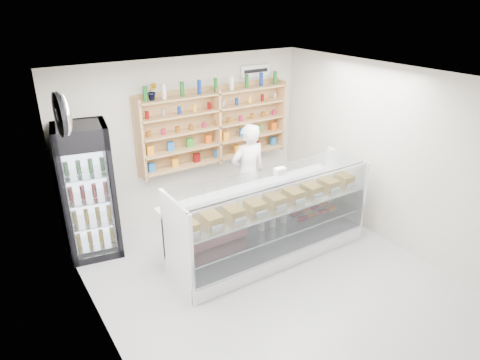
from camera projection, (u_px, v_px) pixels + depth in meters
room at (275, 191)px, 5.49m from camera, size 5.00×5.00×5.00m
display_counter at (269, 234)px, 6.51m from camera, size 3.11×0.93×1.35m
shop_worker at (248, 173)px, 7.35m from camera, size 0.66×0.45×1.76m
drinks_cooler at (89, 191)px, 6.33m from camera, size 0.86×0.84×2.06m
wall_shelving at (217, 126)px, 7.46m from camera, size 2.84×0.28×1.33m
potted_plant at (152, 91)px, 6.60m from camera, size 0.19×0.17×0.28m
security_mirror at (64, 114)px, 4.91m from camera, size 0.15×0.50×0.50m
wall_sign at (255, 71)px, 7.67m from camera, size 0.62×0.03×0.20m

